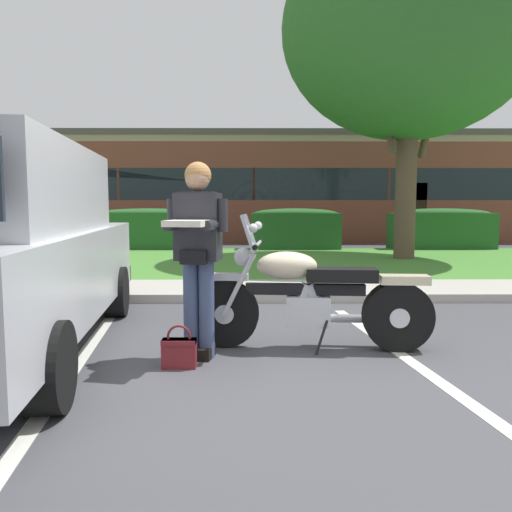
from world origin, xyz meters
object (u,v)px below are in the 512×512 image
(motorcycle, at_px, (319,297))
(shade_tree, at_px, (410,29))
(rider_person, at_px, (197,243))
(hedge_right, at_px, (441,228))
(hedge_left, at_px, (2,228))
(handbag, at_px, (179,350))
(hedge_center_left, at_px, (149,228))
(hedge_center_right, at_px, (295,228))
(brick_building, at_px, (254,190))

(motorcycle, height_order, shade_tree, shade_tree)
(rider_person, bearing_deg, hedge_right, 60.62)
(hedge_left, bearing_deg, motorcycle, -52.67)
(rider_person, relative_size, handbag, 4.74)
(motorcycle, distance_m, hedge_center_left, 11.07)
(motorcycle, distance_m, handbag, 1.39)
(shade_tree, xyz_separation_m, hedge_center_right, (-2.38, 2.84, -4.72))
(rider_person, relative_size, hedge_left, 0.60)
(shade_tree, xyz_separation_m, brick_building, (-3.60, 9.66, -3.40))
(rider_person, bearing_deg, hedge_left, 122.65)
(handbag, bearing_deg, rider_person, 64.94)
(hedge_center_right, height_order, brick_building, brick_building)
(hedge_center_right, bearing_deg, rider_person, -99.19)
(rider_person, xyz_separation_m, hedge_center_left, (-2.57, 10.73, -0.36))
(rider_person, height_order, hedge_left, rider_person)
(shade_tree, relative_size, hedge_left, 2.79)
(hedge_center_left, bearing_deg, hedge_center_right, 0.00)
(motorcycle, bearing_deg, handbag, -155.26)
(motorcycle, bearing_deg, hedge_left, 127.33)
(hedge_center_left, distance_m, brick_building, 7.60)
(hedge_center_left, height_order, hedge_center_right, same)
(brick_building, bearing_deg, hedge_center_left, -114.37)
(hedge_right, bearing_deg, hedge_left, 180.00)
(motorcycle, bearing_deg, shade_tree, 68.31)
(hedge_center_right, relative_size, brick_building, 0.09)
(hedge_center_right, distance_m, hedge_right, 4.31)
(brick_building, bearing_deg, shade_tree, -69.58)
(motorcycle, relative_size, hedge_right, 0.75)
(handbag, relative_size, brick_building, 0.01)
(rider_person, xyz_separation_m, hedge_right, (6.04, 10.73, -0.36))
(hedge_left, distance_m, brick_building, 10.15)
(hedge_right, bearing_deg, motorcycle, -115.36)
(shade_tree, bearing_deg, motorcycle, -111.69)
(hedge_left, relative_size, brick_building, 0.10)
(motorcycle, bearing_deg, hedge_center_left, 109.31)
(handbag, height_order, hedge_left, hedge_left)
(handbag, bearing_deg, hedge_right, 60.72)
(hedge_center_left, bearing_deg, hedge_left, 180.00)
(shade_tree, height_order, hedge_center_right, shade_tree)
(shade_tree, distance_m, hedge_right, 5.84)
(rider_person, bearing_deg, hedge_center_right, 80.81)
(rider_person, bearing_deg, shade_tree, 62.45)
(shade_tree, relative_size, hedge_center_right, 3.06)
(hedge_right, height_order, brick_building, brick_building)
(motorcycle, distance_m, hedge_center_right, 10.47)
(rider_person, height_order, hedge_right, rider_person)
(hedge_left, distance_m, hedge_right, 12.92)
(motorcycle, bearing_deg, hedge_center_right, 86.46)
(handbag, bearing_deg, hedge_center_left, 102.49)
(shade_tree, distance_m, hedge_center_right, 6.00)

